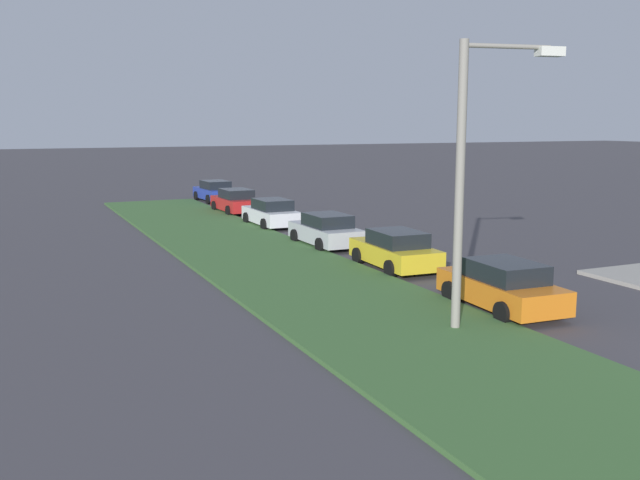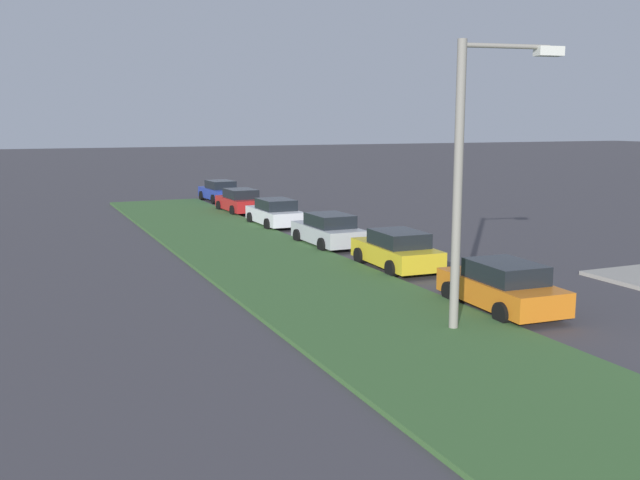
{
  "view_description": "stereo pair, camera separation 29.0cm",
  "coord_description": "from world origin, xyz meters",
  "px_view_note": "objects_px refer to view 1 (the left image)",
  "views": [
    {
      "loc": [
        -9.13,
        16.1,
        5.47
      ],
      "look_at": [
        11.41,
        6.75,
        1.71
      ],
      "focal_mm": 39.83,
      "sensor_mm": 36.0,
      "label": 1
    },
    {
      "loc": [
        -9.25,
        15.83,
        5.47
      ],
      "look_at": [
        11.41,
        6.75,
        1.71
      ],
      "focal_mm": 39.83,
      "sensor_mm": 36.0,
      "label": 2
    }
  ],
  "objects_px": {
    "parked_car_yellow": "(395,250)",
    "parked_car_red": "(236,201)",
    "parked_car_orange": "(502,286)",
    "parked_car_silver": "(326,230)",
    "parked_car_white": "(271,213)",
    "parked_car_blue": "(215,191)",
    "streetlight": "(473,165)"
  },
  "relations": [
    {
      "from": "parked_car_orange",
      "to": "parked_car_white",
      "type": "bearing_deg",
      "value": 3.51
    },
    {
      "from": "parked_car_yellow",
      "to": "parked_car_red",
      "type": "height_order",
      "value": "same"
    },
    {
      "from": "parked_car_yellow",
      "to": "streetlight",
      "type": "xyz_separation_m",
      "value": [
        -7.73,
        2.33,
        3.67
      ]
    },
    {
      "from": "parked_car_silver",
      "to": "parked_car_white",
      "type": "relative_size",
      "value": 1.0
    },
    {
      "from": "parked_car_white",
      "to": "streetlight",
      "type": "height_order",
      "value": "streetlight"
    },
    {
      "from": "parked_car_white",
      "to": "parked_car_blue",
      "type": "distance_m",
      "value": 12.81
    },
    {
      "from": "parked_car_orange",
      "to": "parked_car_silver",
      "type": "relative_size",
      "value": 1.01
    },
    {
      "from": "parked_car_yellow",
      "to": "parked_car_red",
      "type": "bearing_deg",
      "value": 3.23
    },
    {
      "from": "parked_car_orange",
      "to": "parked_car_blue",
      "type": "distance_m",
      "value": 31.44
    },
    {
      "from": "parked_car_yellow",
      "to": "parked_car_white",
      "type": "distance_m",
      "value": 12.24
    },
    {
      "from": "parked_car_red",
      "to": "streetlight",
      "type": "bearing_deg",
      "value": 174.15
    },
    {
      "from": "parked_car_orange",
      "to": "parked_car_red",
      "type": "xyz_separation_m",
      "value": [
        24.85,
        0.2,
        0.0
      ]
    },
    {
      "from": "parked_car_yellow",
      "to": "parked_car_white",
      "type": "bearing_deg",
      "value": 3.85
    },
    {
      "from": "parked_car_orange",
      "to": "streetlight",
      "type": "relative_size",
      "value": 0.58
    },
    {
      "from": "parked_car_blue",
      "to": "streetlight",
      "type": "height_order",
      "value": "streetlight"
    },
    {
      "from": "parked_car_white",
      "to": "parked_car_blue",
      "type": "xyz_separation_m",
      "value": [
        12.79,
        -0.62,
        0.0
      ]
    },
    {
      "from": "parked_car_white",
      "to": "parked_car_red",
      "type": "distance_m",
      "value": 6.2
    },
    {
      "from": "parked_car_orange",
      "to": "parked_car_red",
      "type": "distance_m",
      "value": 24.85
    },
    {
      "from": "parked_car_blue",
      "to": "parked_car_yellow",
      "type": "bearing_deg",
      "value": 176.69
    },
    {
      "from": "parked_car_yellow",
      "to": "parked_car_blue",
      "type": "relative_size",
      "value": 1.0
    },
    {
      "from": "parked_car_yellow",
      "to": "parked_car_blue",
      "type": "distance_m",
      "value": 25.03
    },
    {
      "from": "parked_car_red",
      "to": "streetlight",
      "type": "distance_m",
      "value": 26.5
    },
    {
      "from": "parked_car_white",
      "to": "parked_car_blue",
      "type": "height_order",
      "value": "same"
    },
    {
      "from": "parked_car_white",
      "to": "streetlight",
      "type": "xyz_separation_m",
      "value": [
        -19.97,
        1.96,
        3.67
      ]
    },
    {
      "from": "parked_car_white",
      "to": "parked_car_red",
      "type": "bearing_deg",
      "value": -0.9
    },
    {
      "from": "parked_car_orange",
      "to": "parked_car_white",
      "type": "height_order",
      "value": "same"
    },
    {
      "from": "parked_car_silver",
      "to": "parked_car_red",
      "type": "relative_size",
      "value": 0.99
    },
    {
      "from": "parked_car_orange",
      "to": "parked_car_blue",
      "type": "bearing_deg",
      "value": 2.12
    },
    {
      "from": "parked_car_silver",
      "to": "parked_car_white",
      "type": "bearing_deg",
      "value": -0.21
    },
    {
      "from": "parked_car_yellow",
      "to": "parked_car_red",
      "type": "distance_m",
      "value": 18.44
    },
    {
      "from": "parked_car_blue",
      "to": "streetlight",
      "type": "xyz_separation_m",
      "value": [
        -32.76,
        2.58,
        3.67
      ]
    },
    {
      "from": "parked_car_silver",
      "to": "parked_car_blue",
      "type": "relative_size",
      "value": 0.99
    }
  ]
}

